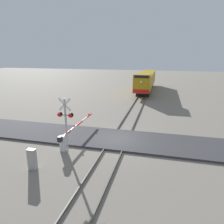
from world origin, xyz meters
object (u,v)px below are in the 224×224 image
at_px(locomotive, 146,80).
at_px(crossing_signal, 66,120).
at_px(utility_cabinet, 32,159).
at_px(crossing_gate, 68,135).

distance_m(locomotive, crossing_signal, 29.25).
distance_m(locomotive, utility_cabinet, 31.86).
relative_size(locomotive, crossing_gate, 2.61).
distance_m(crossing_gate, utility_cabinet, 4.00).
bearing_deg(crossing_gate, locomotive, 82.19).
height_order(crossing_signal, utility_cabinet, crossing_signal).
height_order(locomotive, crossing_gate, locomotive).
bearing_deg(locomotive, crossing_gate, -97.81).
distance_m(crossing_signal, crossing_gate, 2.46).
bearing_deg(utility_cabinet, locomotive, 81.98).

